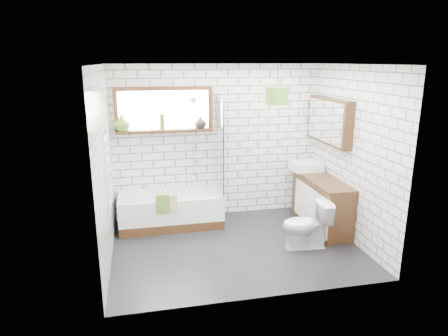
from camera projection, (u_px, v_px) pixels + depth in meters
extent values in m
cube|color=black|center=(235.00, 246.00, 5.66)|extent=(3.40, 2.60, 0.01)
cube|color=white|center=(237.00, 64.00, 5.01)|extent=(3.40, 2.60, 0.01)
cube|color=white|center=(217.00, 142.00, 6.57)|extent=(3.40, 0.01, 2.50)
cube|color=white|center=(266.00, 191.00, 4.11)|extent=(3.40, 0.01, 2.50)
cube|color=white|center=(104.00, 168.00, 4.99)|extent=(0.01, 2.60, 2.50)
cube|color=white|center=(352.00, 155.00, 5.68)|extent=(0.01, 2.60, 2.50)
cube|color=black|center=(164.00, 110.00, 6.21)|extent=(1.52, 0.16, 0.68)
cube|color=white|center=(108.00, 171.00, 5.02)|extent=(0.06, 0.52, 1.00)
cube|color=black|center=(329.00, 121.00, 6.13)|extent=(0.16, 1.20, 0.70)
cylinder|color=silver|center=(193.00, 137.00, 6.42)|extent=(0.02, 0.02, 1.30)
cube|color=white|center=(171.00, 210.00, 6.32)|extent=(1.60, 0.71, 0.52)
cube|color=white|center=(219.00, 145.00, 6.22)|extent=(0.02, 0.72, 1.50)
cube|color=#457422|center=(163.00, 204.00, 5.90)|extent=(0.20, 0.05, 0.27)
cube|color=tan|center=(170.00, 203.00, 5.92)|extent=(0.20, 0.05, 0.26)
cube|color=black|center=(321.00, 203.00, 6.24)|extent=(0.45, 1.38, 0.79)
cube|color=white|center=(306.00, 166.00, 6.58)|extent=(0.47, 0.41, 0.14)
cylinder|color=silver|center=(315.00, 162.00, 6.60)|extent=(0.04, 0.04, 0.18)
imported|color=white|center=(306.00, 225.00, 5.54)|extent=(0.41, 0.68, 0.67)
imported|color=#4C7925|center=(122.00, 124.00, 6.10)|extent=(0.25, 0.25, 0.26)
imported|color=black|center=(200.00, 123.00, 6.36)|extent=(0.23, 0.23, 0.20)
cylinder|color=#4C7925|center=(162.00, 123.00, 6.23)|extent=(0.10, 0.10, 0.24)
cylinder|color=#457422|center=(277.00, 96.00, 5.25)|extent=(0.30, 0.30, 0.22)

